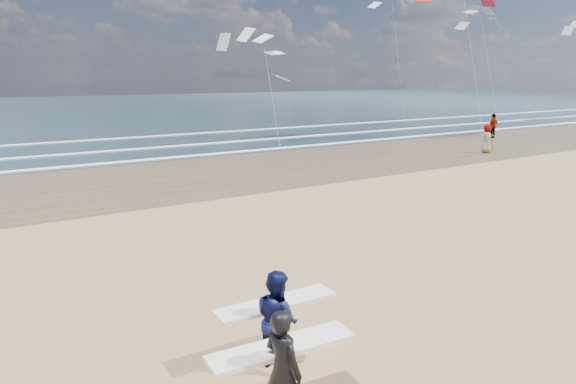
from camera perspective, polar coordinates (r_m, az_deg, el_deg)
wet_sand_strip at (r=33.95m, az=11.80°, el=4.49°), size 220.00×12.00×0.01m
ocean at (r=81.70m, az=-15.73°, el=9.05°), size 220.00×100.00×0.02m
foam_breakers at (r=41.73m, az=2.12°, el=6.34°), size 220.00×11.70×0.05m
surfer_near at (r=7.42m, az=-0.57°, el=-18.85°), size 2.23×1.04×1.77m
surfer_far at (r=8.79m, az=-1.25°, el=-13.79°), size 2.21×1.06×1.70m
beachgoer_0 at (r=34.70m, az=21.22°, el=5.54°), size 1.03×1.00×1.78m
beachgoer_1 at (r=43.01m, az=21.84°, el=6.83°), size 1.11×0.47×1.89m
kite_0 at (r=39.55m, az=19.37°, el=16.94°), size 7.19×4.89×13.64m
kite_1 at (r=38.24m, az=-2.23°, el=13.18°), size 6.39×4.80×8.67m
kite_2 at (r=52.80m, az=21.22°, el=14.02°), size 5.63×4.72×12.15m
kite_5 at (r=53.33m, az=11.95°, el=15.90°), size 5.58×4.71×14.56m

